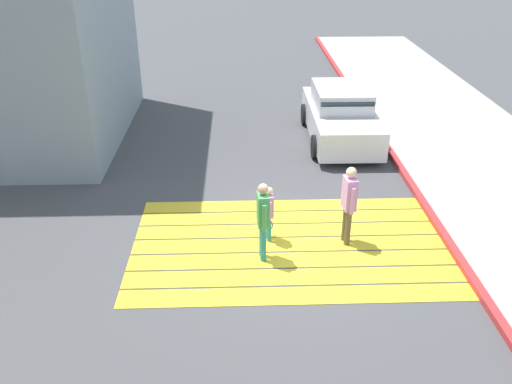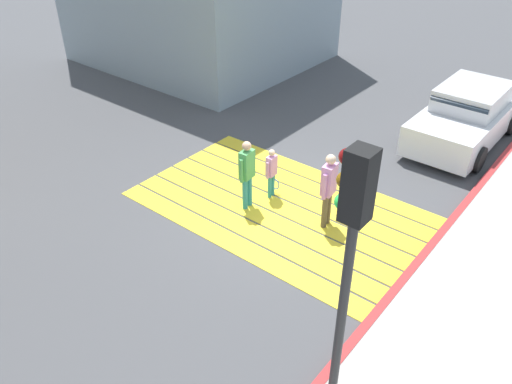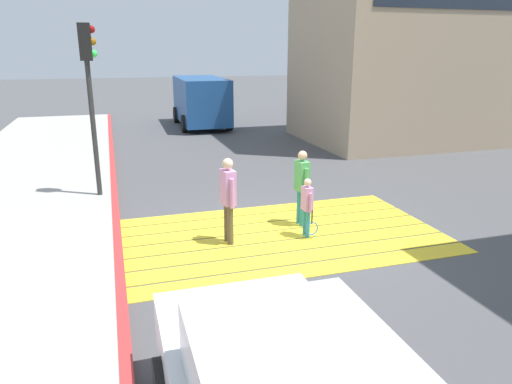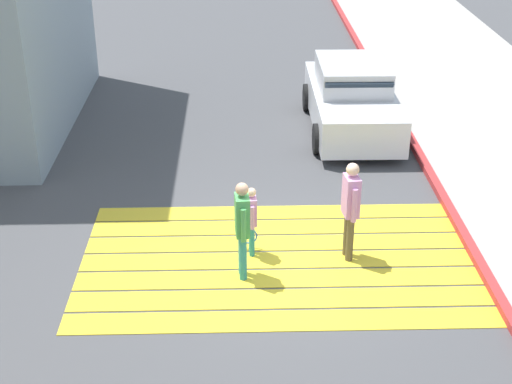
% 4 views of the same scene
% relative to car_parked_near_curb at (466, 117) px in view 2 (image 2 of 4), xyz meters
% --- Properties ---
extents(ground_plane, '(120.00, 120.00, 0.00)m').
position_rel_car_parked_near_curb_xyz_m(ground_plane, '(2.00, 5.71, -0.73)').
color(ground_plane, '#4C4C4F').
extents(crosswalk_stripes, '(6.40, 3.80, 0.01)m').
position_rel_car_parked_near_curb_xyz_m(crosswalk_stripes, '(2.00, 5.71, -0.73)').
color(crosswalk_stripes, yellow).
rests_on(crosswalk_stripes, ground).
extents(curb_painted, '(0.16, 40.00, 0.13)m').
position_rel_car_parked_near_curb_xyz_m(curb_painted, '(-1.25, 5.71, -0.67)').
color(curb_painted, '#BC3333').
rests_on(curb_painted, ground).
extents(car_parked_near_curb, '(2.00, 4.31, 1.57)m').
position_rel_car_parked_near_curb_xyz_m(car_parked_near_curb, '(0.00, 0.00, 0.00)').
color(car_parked_near_curb, white).
rests_on(car_parked_near_curb, ground).
extents(traffic_light_corner, '(0.39, 0.28, 4.24)m').
position_rel_car_parked_near_curb_xyz_m(traffic_light_corner, '(-1.58, 9.40, 2.30)').
color(traffic_light_corner, '#2D2D2D').
rests_on(traffic_light_corner, ground).
extents(pedestrian_adult_lead, '(0.24, 0.48, 1.64)m').
position_rel_car_parked_near_curb_xyz_m(pedestrian_adult_lead, '(2.57, 6.17, 0.22)').
color(pedestrian_adult_lead, teal).
rests_on(pedestrian_adult_lead, ground).
extents(pedestrian_adult_trailing, '(0.26, 0.50, 1.71)m').
position_rel_car_parked_near_curb_xyz_m(pedestrian_adult_trailing, '(0.84, 5.65, 0.26)').
color(pedestrian_adult_trailing, brown).
rests_on(pedestrian_adult_trailing, ground).
extents(pedestrian_child_with_racket, '(0.28, 0.38, 1.22)m').
position_rel_car_parked_near_curb_xyz_m(pedestrian_child_with_racket, '(2.42, 5.49, -0.05)').
color(pedestrian_child_with_racket, teal).
rests_on(pedestrian_child_with_racket, ground).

